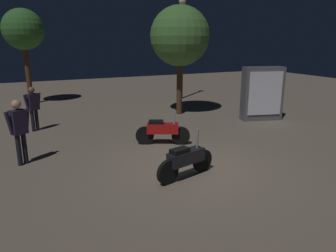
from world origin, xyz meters
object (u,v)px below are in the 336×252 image
Objects in this scene: motorcycle_black_foreground at (186,160)px; person_rider_beside at (33,105)px; person_bystander_far at (19,127)px; streetlamp_near at (182,37)px; kiosk_billboard at (262,94)px; motorcycle_red_parked_left at (163,131)px.

person_rider_beside is at bearing 102.15° from motorcycle_black_foreground.
person_rider_beside is 0.92× the size of person_bystander_far.
person_bystander_far is 10.75m from streetlamp_near.
kiosk_billboard is at bearing -82.33° from streetlamp_near.
kiosk_billboard reaches higher than motorcycle_red_parked_left.
motorcycle_black_foreground is at bearing -155.94° from person_bystander_far.
motorcycle_red_parked_left is at bearing 29.44° from kiosk_billboard.
kiosk_billboard is (5.35, 3.70, 0.61)m from motorcycle_black_foreground.
motorcycle_black_foreground is 4.27m from person_bystander_far.
kiosk_billboard reaches higher than person_bystander_far.
person_rider_beside is 0.74× the size of kiosk_billboard.
motorcycle_red_parked_left is 5.05m from kiosk_billboard.
streetlamp_near is at bearing -96.17° from person_rider_beside.
streetlamp_near is 6.03m from kiosk_billboard.
kiosk_billboard is (8.33, -2.02, 0.13)m from person_rider_beside.
motorcycle_red_parked_left is 0.91× the size of person_bystander_far.
person_rider_beside is (-3.47, 3.26, 0.48)m from motorcycle_red_parked_left.
person_rider_beside reaches higher than motorcycle_black_foreground.
motorcycle_black_foreground and motorcycle_red_parked_left have the same top height.
person_rider_beside is at bearing -38.23° from person_bystander_far.
person_rider_beside reaches higher than motorcycle_red_parked_left.
person_bystander_far is 0.81× the size of kiosk_billboard.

